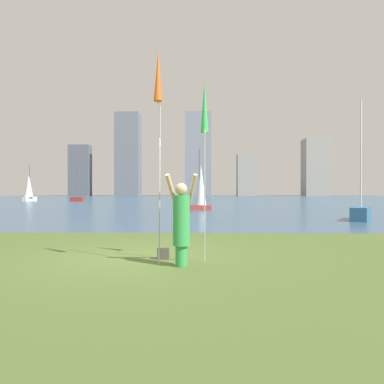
# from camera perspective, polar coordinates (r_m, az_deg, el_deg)

# --- Properties ---
(ground) EXTENTS (120.00, 138.00, 0.12)m
(ground) POSITION_cam_1_polar(r_m,az_deg,el_deg) (58.80, 0.27, -1.31)
(ground) COLOR #475B28
(person) EXTENTS (0.65, 0.48, 1.78)m
(person) POSITION_cam_1_polar(r_m,az_deg,el_deg) (6.91, -1.70, -4.57)
(person) COLOR green
(person) RESTS_ON ground
(kite_flag_left) EXTENTS (0.16, 0.45, 4.19)m
(kite_flag_left) POSITION_cam_1_polar(r_m,az_deg,el_deg) (7.25, -5.37, 16.92)
(kite_flag_left) COLOR #B2B2B7
(kite_flag_left) RESTS_ON ground
(kite_flag_right) EXTENTS (0.16, 0.48, 3.71)m
(kite_flag_right) POSITION_cam_1_polar(r_m,az_deg,el_deg) (7.51, 2.00, 12.69)
(kite_flag_right) COLOR #B2B2B7
(kite_flag_right) RESTS_ON ground
(bag) EXTENTS (0.24, 0.16, 0.25)m
(bag) POSITION_cam_1_polar(r_m,az_deg,el_deg) (7.76, -4.57, -9.64)
(bag) COLOR #4C4742
(bag) RESTS_ON ground
(sailboat_1) EXTENTS (1.90, 1.07, 5.93)m
(sailboat_1) POSITION_cam_1_polar(r_m,az_deg,el_deg) (52.67, -17.72, -1.03)
(sailboat_1) COLOR maroon
(sailboat_1) RESTS_ON ground
(sailboat_2) EXTENTS (1.89, 2.63, 5.98)m
(sailboat_2) POSITION_cam_1_polar(r_m,az_deg,el_deg) (19.65, 25.19, -2.89)
(sailboat_2) COLOR #2D6084
(sailboat_2) RESTS_ON ground
(sailboat_6) EXTENTS (1.85, 1.34, 4.63)m
(sailboat_6) POSITION_cam_1_polar(r_m,az_deg,el_deg) (27.43, 1.35, 0.40)
(sailboat_6) COLOR maroon
(sailboat_6) RESTS_ON ground
(sailboat_7) EXTENTS (1.40, 2.45, 5.20)m
(sailboat_7) POSITION_cam_1_polar(r_m,az_deg,el_deg) (55.35, -24.43, 0.57)
(sailboat_7) COLOR silver
(sailboat_7) RESTS_ON ground
(skyline_tower_0) EXTENTS (6.41, 3.70, 15.66)m
(skyline_tower_0) POSITION_cam_1_polar(r_m,az_deg,el_deg) (116.92, -17.31, 3.28)
(skyline_tower_0) COLOR #565B66
(skyline_tower_0) RESTS_ON ground
(skyline_tower_1) EXTENTS (7.06, 6.21, 24.61)m
(skyline_tower_1) POSITION_cam_1_polar(r_m,az_deg,el_deg) (109.74, -10.06, 5.83)
(skyline_tower_1) COLOR slate
(skyline_tower_1) RESTS_ON ground
(skyline_tower_2) EXTENTS (7.59, 6.15, 24.59)m
(skyline_tower_2) POSITION_cam_1_polar(r_m,az_deg,el_deg) (107.55, 1.00, 5.94)
(skyline_tower_2) COLOR gray
(skyline_tower_2) RESTS_ON ground
(skyline_tower_3) EXTENTS (5.63, 4.76, 12.18)m
(skyline_tower_3) POSITION_cam_1_polar(r_m,az_deg,el_deg) (106.72, 8.65, 2.64)
(skyline_tower_3) COLOR gray
(skyline_tower_3) RESTS_ON ground
(skyline_tower_4) EXTENTS (7.33, 6.28, 17.32)m
(skyline_tower_4) POSITION_cam_1_polar(r_m,az_deg,el_deg) (116.42, 18.97, 3.70)
(skyline_tower_4) COLOR gray
(skyline_tower_4) RESTS_ON ground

